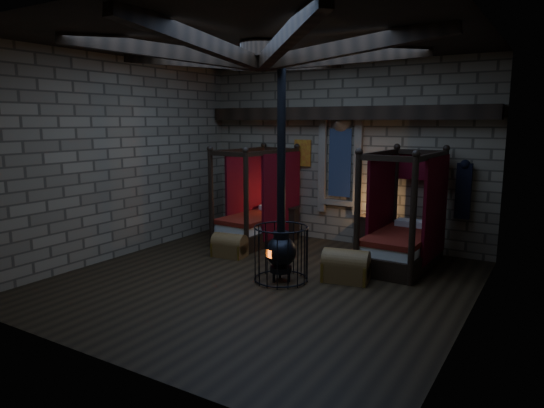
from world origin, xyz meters
The scene contains 8 objects.
room centered at (0.00, 0.09, 3.74)m, with size 7.02×7.02×4.29m.
bed_left centered at (-1.67, 2.47, 0.55)m, with size 1.27×2.20×2.22m.
bed_right centered at (1.89, 2.31, 0.56)m, with size 1.22×2.22×2.28m.
trunk_left centered at (-1.47, 1.02, 0.23)m, with size 0.75×0.53×0.51m.
trunk_right centered at (1.30, 0.80, 0.27)m, with size 0.90×0.66×0.60m.
nightstand_left centered at (-1.20, 3.10, 0.41)m, with size 0.59×0.58×0.97m.
nightstand_right centered at (0.96, 3.06, 0.41)m, with size 0.53×0.51×0.87m.
stove centered at (0.29, 0.21, 0.61)m, with size 0.99×0.99×4.05m.
Camera 1 is at (4.54, -7.12, 2.88)m, focal length 32.00 mm.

